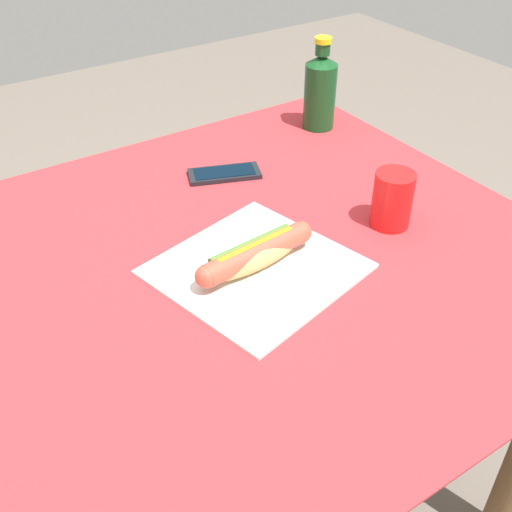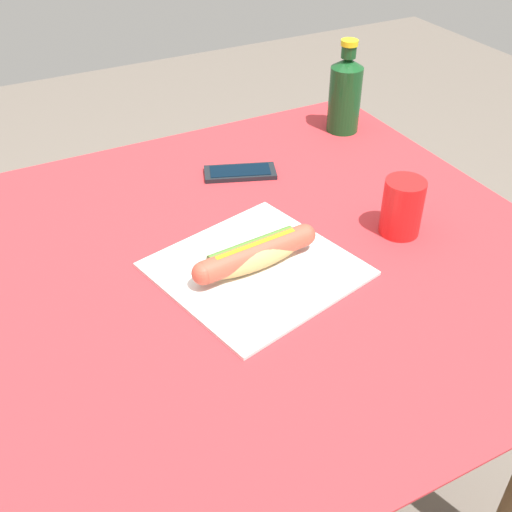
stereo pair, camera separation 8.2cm
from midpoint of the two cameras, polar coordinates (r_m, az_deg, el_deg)
ground_plane at (r=1.60m, az=-4.31°, el=-22.34°), size 6.00×6.00×0.00m
dining_table at (r=1.12m, az=-5.75°, el=-5.95°), size 1.19×0.99×0.73m
paper_wrapper at (r=1.03m, az=-2.28°, el=-1.27°), size 0.36×0.35×0.01m
hot_dog at (r=1.01m, az=-2.36°, el=0.12°), size 0.23×0.06×0.05m
cell_phone at (r=1.30m, az=-4.76°, el=7.53°), size 0.16×0.11×0.01m
soda_bottle at (r=1.47m, az=4.29°, el=14.98°), size 0.07×0.07×0.21m
drinking_cup at (r=1.13m, az=10.43°, el=5.08°), size 0.07×0.07×0.10m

